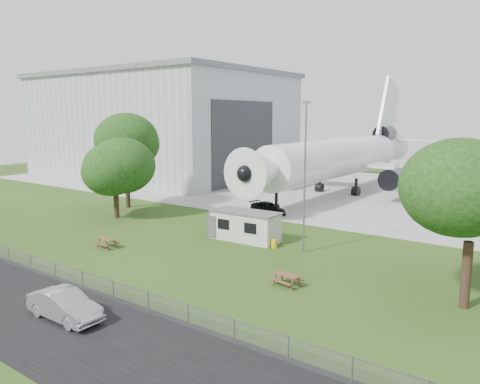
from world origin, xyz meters
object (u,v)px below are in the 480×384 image
Objects in this scene: airliner at (341,156)px; hangar at (162,124)px; car_centre_sedan at (65,305)px; picnic_west at (107,247)px; picnic_east at (287,285)px; site_cabin at (246,226)px.

hangar is at bearing 179.78° from airliner.
airliner is 9.93× the size of car_centre_sedan.
picnic_west and picnic_east have the same top height.
site_cabin is (40.17, -29.43, -8.09)m from hangar.
picnic_west is at bearing -95.71° from airliner.
site_cabin is 11.71m from picnic_east.
hangar reaches higher than picnic_east.
airliner is at bearing 98.15° from site_cabin.
car_centre_sedan is at bearing -49.31° from hangar.
picnic_east is at bearing -32.49° from car_centre_sedan.
picnic_east is at bearing 9.61° from picnic_west.
picnic_west is 1.00× the size of picnic_east.
picnic_west is (-8.01, -8.85, -1.31)m from site_cabin.
car_centre_sedan is at bearing -41.47° from picnic_west.
picnic_east is at bearing -70.67° from airliner.
picnic_west is (-3.81, -38.14, -5.27)m from airliner.
picnic_east is (16.77, 1.19, 0.00)m from picnic_west.
car_centre_sedan is (1.66, -19.22, -0.52)m from site_cabin.
site_cabin is at bearing 4.01° from car_centre_sedan.
site_cabin is 19.30m from car_centre_sedan.
hangar is at bearing 143.77° from site_cabin.
site_cabin is at bearing -36.23° from hangar.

